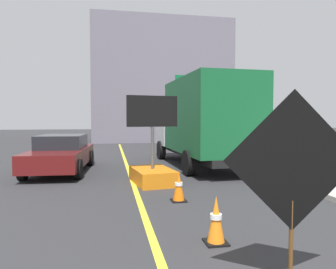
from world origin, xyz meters
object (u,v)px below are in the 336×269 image
at_px(traffic_cone_near_sign, 216,220).
at_px(traffic_cone_mid_lane, 179,186).
at_px(highway_guide_sign, 204,97).
at_px(pickup_car, 61,153).
at_px(arrow_board_trailer, 153,168).
at_px(box_truck, 203,121).
at_px(roadwork_sign, 293,164).

bearing_deg(traffic_cone_near_sign, traffic_cone_mid_lane, 90.84).
bearing_deg(highway_guide_sign, traffic_cone_mid_lane, -109.59).
bearing_deg(traffic_cone_mid_lane, pickup_car, 125.19).
bearing_deg(traffic_cone_near_sign, arrow_board_trailer, 94.55).
relative_size(box_truck, highway_guide_sign, 1.45).
xyz_separation_m(pickup_car, traffic_cone_mid_lane, (3.43, -4.87, -0.33)).
relative_size(pickup_car, traffic_cone_near_sign, 6.08).
relative_size(arrow_board_trailer, pickup_car, 0.58).
bearing_deg(pickup_car, roadwork_sign, -66.35).
relative_size(box_truck, pickup_car, 1.55).
height_order(pickup_car, traffic_cone_mid_lane, pickup_car).
bearing_deg(box_truck, traffic_cone_mid_lane, -112.66).
relative_size(roadwork_sign, traffic_cone_near_sign, 3.03).
height_order(roadwork_sign, box_truck, box_truck).
height_order(arrow_board_trailer, pickup_car, arrow_board_trailer).
bearing_deg(traffic_cone_mid_lane, highway_guide_sign, 70.41).
bearing_deg(pickup_car, highway_guide_sign, 43.80).
bearing_deg(box_truck, traffic_cone_near_sign, -105.28).
height_order(pickup_car, highway_guide_sign, highway_guide_sign).
bearing_deg(arrow_board_trailer, roadwork_sign, -82.67).
bearing_deg(traffic_cone_near_sign, highway_guide_sign, 73.73).
xyz_separation_m(roadwork_sign, traffic_cone_near_sign, (-0.42, 1.43, -1.09)).
height_order(box_truck, traffic_cone_mid_lane, box_truck).
xyz_separation_m(pickup_car, highway_guide_sign, (7.84, 7.52, 2.73)).
distance_m(box_truck, traffic_cone_mid_lane, 5.80).
distance_m(arrow_board_trailer, box_truck, 4.12).
relative_size(roadwork_sign, highway_guide_sign, 0.47).
bearing_deg(box_truck, highway_guide_sign, 72.67).
height_order(highway_guide_sign, traffic_cone_mid_lane, highway_guide_sign).
bearing_deg(highway_guide_sign, arrow_board_trailer, -115.00).
xyz_separation_m(box_truck, traffic_cone_near_sign, (-2.12, -7.75, -1.52)).
bearing_deg(pickup_car, box_truck, 2.97).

